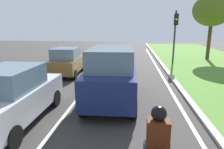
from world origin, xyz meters
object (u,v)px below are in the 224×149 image
at_px(traffic_light_near_right, 175,28).
at_px(tree_roadside_far, 212,10).
at_px(car_hatchback_far, 67,62).
at_px(car_suv_ahead, 112,75).
at_px(rider_person, 158,134).
at_px(car_sedan_left_lane, 13,96).

bearing_deg(traffic_light_near_right, tree_roadside_far, 35.27).
relative_size(car_hatchback_far, tree_roadside_far, 0.62).
height_order(car_suv_ahead, car_hatchback_far, car_suv_ahead).
height_order(car_hatchback_far, rider_person, car_hatchback_far).
height_order(car_suv_ahead, car_sedan_left_lane, car_suv_ahead).
relative_size(car_suv_ahead, tree_roadside_far, 0.75).
relative_size(car_suv_ahead, car_hatchback_far, 1.21).
bearing_deg(rider_person, car_hatchback_far, 118.05).
height_order(car_hatchback_far, traffic_light_near_right, traffic_light_near_right).
distance_m(car_hatchback_far, traffic_light_near_right, 9.16).
bearing_deg(rider_person, tree_roadside_far, 68.79).
bearing_deg(rider_person, car_sedan_left_lane, 151.44).
relative_size(car_hatchback_far, rider_person, 3.23).
relative_size(car_suv_ahead, car_sedan_left_lane, 1.05).
relative_size(car_suv_ahead, traffic_light_near_right, 1.04).
height_order(car_sedan_left_lane, rider_person, car_sedan_left_lane).
height_order(car_suv_ahead, tree_roadside_far, tree_roadside_far).
relative_size(rider_person, traffic_light_near_right, 0.27).
distance_m(car_hatchback_far, rider_person, 10.25).
xyz_separation_m(car_suv_ahead, rider_person, (1.30, -4.56, 0.02)).
relative_size(car_sedan_left_lane, tree_roadside_far, 0.71).
bearing_deg(car_hatchback_far, tree_roadside_far, 30.49).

